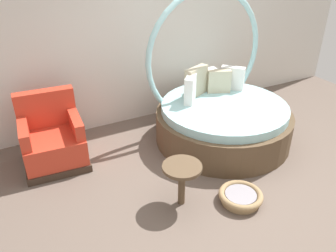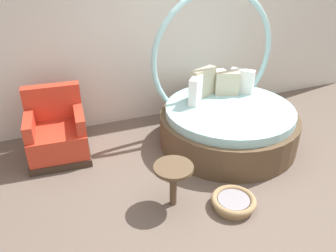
# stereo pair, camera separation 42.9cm
# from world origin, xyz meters

# --- Properties ---
(ground_plane) EXTENTS (8.00, 8.00, 0.02)m
(ground_plane) POSITION_xyz_m (0.00, 0.00, -0.01)
(ground_plane) COLOR #66564C
(back_wall) EXTENTS (8.00, 0.12, 2.98)m
(back_wall) POSITION_xyz_m (0.00, 2.21, 1.49)
(back_wall) COLOR silver
(back_wall) RESTS_ON ground_plane
(round_daybed) EXTENTS (1.98, 1.98, 2.13)m
(round_daybed) POSITION_xyz_m (0.56, 0.98, 0.40)
(round_daybed) COLOR brown
(round_daybed) RESTS_ON ground_plane
(red_armchair) EXTENTS (0.85, 0.85, 0.94)m
(red_armchair) POSITION_xyz_m (-1.78, 1.48, 0.33)
(red_armchair) COLOR #38281E
(red_armchair) RESTS_ON ground_plane
(pet_basket) EXTENTS (0.51, 0.51, 0.13)m
(pet_basket) POSITION_xyz_m (-0.08, -0.35, 0.07)
(pet_basket) COLOR #9E7F56
(pet_basket) RESTS_ON ground_plane
(side_table) EXTENTS (0.44, 0.44, 0.52)m
(side_table) POSITION_xyz_m (-0.69, -0.05, 0.43)
(side_table) COLOR brown
(side_table) RESTS_ON ground_plane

